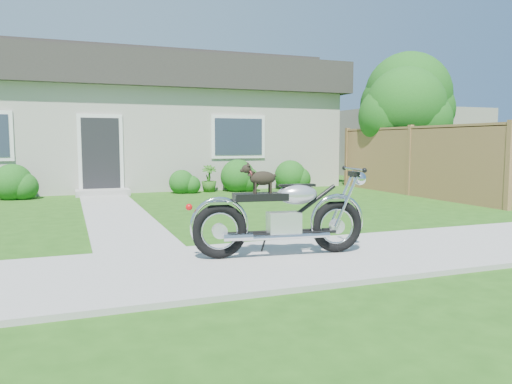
# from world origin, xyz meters

# --- Properties ---
(ground) EXTENTS (80.00, 80.00, 0.00)m
(ground) POSITION_xyz_m (0.00, 0.00, 0.00)
(ground) COLOR #235114
(ground) RESTS_ON ground
(sidewalk) EXTENTS (24.00, 2.20, 0.04)m
(sidewalk) POSITION_xyz_m (0.00, 0.00, 0.02)
(sidewalk) COLOR #9E9B93
(sidewalk) RESTS_ON ground
(walkway) EXTENTS (1.20, 8.00, 0.03)m
(walkway) POSITION_xyz_m (-1.50, 5.00, 0.01)
(walkway) COLOR #9E9B93
(walkway) RESTS_ON ground
(house) EXTENTS (12.60, 7.03, 4.50)m
(house) POSITION_xyz_m (-0.00, 11.99, 2.16)
(house) COLOR #B5B0A4
(house) RESTS_ON ground
(fence) EXTENTS (0.12, 6.62, 1.90)m
(fence) POSITION_xyz_m (6.30, 5.75, 0.94)
(fence) COLOR #A47B49
(fence) RESTS_ON ground
(tree_near) EXTENTS (2.51, 2.43, 3.73)m
(tree_near) POSITION_xyz_m (7.50, 7.35, 2.39)
(tree_near) COLOR #3D2B1C
(tree_near) RESTS_ON ground
(tree_far) EXTENTS (2.97, 2.97, 4.56)m
(tree_far) POSITION_xyz_m (8.93, 9.12, 2.92)
(tree_far) COLOR #3D2B1C
(tree_far) RESTS_ON ground
(shrub_row) EXTENTS (9.92, 1.01, 1.01)m
(shrub_row) POSITION_xyz_m (-0.12, 8.50, 0.40)
(shrub_row) COLOR #1B5617
(shrub_row) RESTS_ON ground
(potted_plant_left) EXTENTS (0.72, 0.78, 0.74)m
(potted_plant_left) POSITION_xyz_m (-3.76, 8.55, 0.37)
(potted_plant_left) COLOR #2B5516
(potted_plant_left) RESTS_ON ground
(potted_plant_right) EXTENTS (0.46, 0.46, 0.78)m
(potted_plant_right) POSITION_xyz_m (1.45, 8.55, 0.39)
(potted_plant_right) COLOR #2B611A
(potted_plant_right) RESTS_ON ground
(motorcycle_with_dog) EXTENTS (2.22, 0.62, 1.13)m
(motorcycle_with_dog) POSITION_xyz_m (0.10, 0.16, 0.54)
(motorcycle_with_dog) COLOR black
(motorcycle_with_dog) RESTS_ON sidewalk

